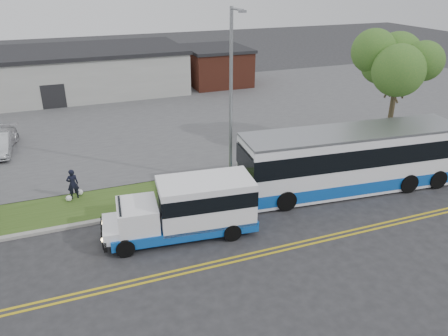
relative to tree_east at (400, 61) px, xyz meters
name	(u,v)px	position (x,y,z in m)	size (l,w,h in m)	color
ground	(195,216)	(-14.00, -3.00, -6.20)	(140.00, 140.00, 0.00)	#28282B
lane_line_north	(222,260)	(-14.00, -6.85, -6.20)	(70.00, 0.12, 0.01)	gold
lane_line_south	(225,264)	(-14.00, -7.15, -6.20)	(70.00, 0.12, 0.01)	gold
curb	(189,205)	(-14.00, -1.90, -6.13)	(80.00, 0.30, 0.15)	#9E9B93
verge	(179,191)	(-14.00, -0.10, -6.15)	(80.00, 3.30, 0.10)	#34501A
parking_lot	(134,118)	(-14.00, 14.00, -6.15)	(80.00, 25.00, 0.10)	#4C4C4F
commercial_building	(51,73)	(-20.00, 24.00, -4.02)	(25.40, 10.40, 4.35)	#9E9E99
brick_wing	(216,66)	(-3.50, 23.00, -4.24)	(6.30, 7.30, 3.90)	brown
tree_east	(400,61)	(0.00, 0.00, 0.00)	(5.20, 5.20, 8.33)	#392D1F
streetlight_near	(231,95)	(-11.00, -0.27, -0.97)	(0.35, 1.53, 9.50)	gray
shuttle_bus	(191,206)	(-14.58, -4.39, -4.79)	(7.10, 2.92, 2.65)	#104EAD
transit_bus	(351,160)	(-5.05, -3.07, -4.47)	(12.55, 3.89, 3.43)	white
pedestrian	(73,184)	(-19.47, 0.96, -5.28)	(0.60, 0.40, 1.66)	black
grocery_bag_left	(69,198)	(-19.77, 0.71, -5.94)	(0.32, 0.32, 0.32)	white
grocery_bag_right	(80,192)	(-19.17, 1.21, -5.94)	(0.32, 0.32, 0.32)	white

